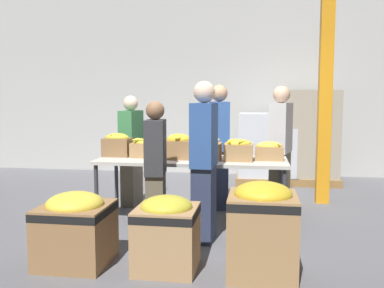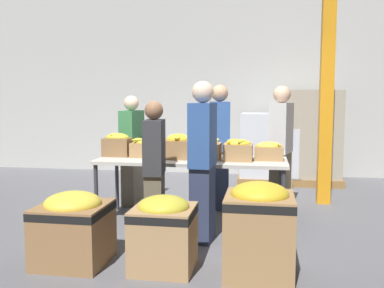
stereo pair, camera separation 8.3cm
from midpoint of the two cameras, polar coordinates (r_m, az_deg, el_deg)
name	(u,v)px [view 2 (the right image)]	position (r m, az deg, el deg)	size (l,w,h in m)	color
ground_plane	(192,221)	(5.50, 0.39, -10.18)	(30.00, 30.00, 0.00)	slate
wall_back	(220,75)	(8.77, 4.10, 9.10)	(16.00, 0.08, 4.00)	#B7B7B2
sorting_table	(192,163)	(5.34, 0.39, -2.55)	(2.35, 0.87, 0.79)	beige
banana_box_0	(117,144)	(5.64, -9.51, -0.03)	(0.34, 0.26, 0.31)	olive
banana_box_1	(145,147)	(5.51, -5.83, -0.44)	(0.34, 0.29, 0.26)	#A37A4C
banana_box_2	(179,146)	(5.34, -1.35, -0.28)	(0.34, 0.36, 0.31)	olive
banana_box_3	(207,148)	(5.29, 2.43, -0.59)	(0.34, 0.34, 0.27)	#A37A4C
banana_box_4	(238,150)	(5.21, 6.63, -0.74)	(0.34, 0.34, 0.27)	#A37A4C
banana_box_5	(269,151)	(5.32, 10.66, -0.88)	(0.34, 0.29, 0.23)	#A37A4C
volunteer_0	(281,150)	(5.90, 12.16, -0.76)	(0.35, 0.50, 1.71)	#6B604C
volunteer_1	(203,162)	(4.59, 1.95, -2.48)	(0.26, 0.48, 1.73)	#2D3856
volunteer_2	(219,147)	(6.00, 4.07, -0.45)	(0.33, 0.50, 1.73)	#2D3856
volunteer_3	(154,171)	(4.70, -4.52, -3.58)	(0.25, 0.43, 1.52)	#6B604C
volunteer_4	(132,151)	(6.22, -7.62, -0.93)	(0.27, 0.45, 1.58)	#6B604C
donation_bin_0	(73,226)	(4.20, -14.98, -10.48)	(0.63, 0.63, 0.68)	olive
donation_bin_1	(164,230)	(3.93, -3.18, -11.43)	(0.55, 0.55, 0.68)	tan
donation_bin_2	(259,226)	(3.82, 9.57, -10.78)	(0.59, 0.59, 0.83)	#A37A4C
support_pillar	(327,66)	(6.53, 17.95, 9.84)	(0.19, 0.19, 4.00)	orange
pallet_stack_0	(265,149)	(7.96, 10.04, -0.60)	(0.96, 0.96, 1.27)	olive
pallet_stack_1	(274,155)	(8.04, 11.12, -1.45)	(0.93, 0.93, 1.02)	olive
pallet_stack_2	(312,137)	(8.11, 15.95, 0.86)	(1.05, 1.05, 1.68)	olive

